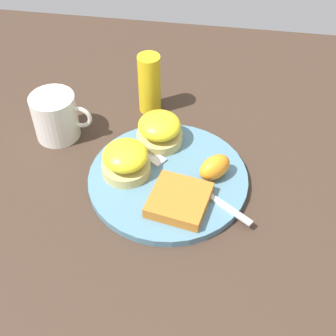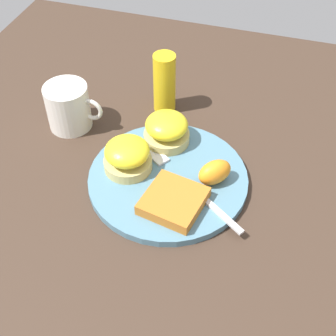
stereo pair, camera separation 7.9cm
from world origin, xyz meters
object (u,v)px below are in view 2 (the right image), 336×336
at_px(orange_wedge, 215,172).
at_px(cup, 69,107).
at_px(sandwich_benedict_right, 128,155).
at_px(condiment_bottle, 164,83).
at_px(sandwich_benedict_left, 167,129).
at_px(hashbrown_patty, 174,201).
at_px(fork, 184,181).

relative_size(orange_wedge, cup, 0.53).
xyz_separation_m(sandwich_benedict_right, orange_wedge, (0.15, 0.01, -0.01)).
distance_m(cup, condiment_bottle, 0.19).
bearing_deg(sandwich_benedict_right, orange_wedge, 4.15).
bearing_deg(sandwich_benedict_left, sandwich_benedict_right, -117.73).
bearing_deg(orange_wedge, hashbrown_patty, -125.78).
xyz_separation_m(sandwich_benedict_right, cup, (-0.15, 0.09, 0.00)).
height_order(sandwich_benedict_left, fork, sandwich_benedict_left).
distance_m(orange_wedge, cup, 0.31).
bearing_deg(sandwich_benedict_right, fork, -3.07).
bearing_deg(orange_wedge, sandwich_benedict_right, -175.85).
xyz_separation_m(fork, cup, (-0.26, 0.09, 0.03)).
relative_size(hashbrown_patty, cup, 0.82).
height_order(cup, condiment_bottle, condiment_bottle).
distance_m(hashbrown_patty, orange_wedge, 0.09).
height_order(sandwich_benedict_left, condiment_bottle, condiment_bottle).
distance_m(hashbrown_patty, cup, 0.29).
height_order(hashbrown_patty, fork, hashbrown_patty).
height_order(sandwich_benedict_right, orange_wedge, sandwich_benedict_right).
bearing_deg(hashbrown_patty, sandwich_benedict_right, 149.32).
xyz_separation_m(orange_wedge, fork, (-0.05, -0.02, -0.02)).
bearing_deg(hashbrown_patty, cup, 149.53).
bearing_deg(cup, orange_wedge, -14.45).
relative_size(sandwich_benedict_left, condiment_bottle, 0.68).
bearing_deg(sandwich_benedict_right, condiment_bottle, 88.19).
distance_m(hashbrown_patty, condiment_bottle, 0.27).
bearing_deg(fork, orange_wedge, 19.08).
bearing_deg(orange_wedge, fork, -160.92).
xyz_separation_m(sandwich_benedict_left, fork, (0.06, -0.09, -0.03)).
distance_m(sandwich_benedict_left, condiment_bottle, 0.12).
bearing_deg(orange_wedge, cup, 165.55).
height_order(orange_wedge, fork, orange_wedge).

